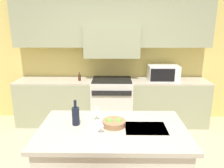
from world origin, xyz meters
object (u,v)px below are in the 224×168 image
(fruit_bowl, at_px, (114,123))
(range_stove, at_px, (112,102))
(wine_bottle, at_px, (76,115))
(wine_glass_near, at_px, (100,123))
(wine_glass_far, at_px, (96,111))
(microwave, at_px, (163,73))
(oil_bottle_on_counter, at_px, (79,77))

(fruit_bowl, bearing_deg, range_stove, 91.46)
(range_stove, relative_size, wine_bottle, 3.27)
(wine_glass_near, height_order, wine_glass_far, same)
(microwave, bearing_deg, wine_bottle, -124.91)
(range_stove, distance_m, wine_glass_near, 2.23)
(wine_bottle, bearing_deg, fruit_bowl, -3.52)
(wine_glass_far, relative_size, oil_bottle_on_counter, 1.06)
(range_stove, bearing_deg, microwave, 1.06)
(range_stove, relative_size, microwave, 1.60)
(microwave, height_order, wine_glass_far, microwave)
(wine_bottle, height_order, wine_glass_near, wine_bottle)
(range_stove, height_order, wine_glass_far, wine_glass_far)
(wine_bottle, xyz_separation_m, wine_glass_far, (0.22, 0.11, 0.01))
(wine_glass_near, height_order, fruit_bowl, wine_glass_near)
(wine_bottle, bearing_deg, wine_glass_near, -35.30)
(microwave, xyz_separation_m, fruit_bowl, (-0.95, -2.00, -0.12))
(oil_bottle_on_counter, bearing_deg, microwave, 1.81)
(range_stove, distance_m, microwave, 1.17)
(fruit_bowl, distance_m, oil_bottle_on_counter, 2.06)
(wine_glass_near, bearing_deg, range_stove, 87.73)
(range_stove, xyz_separation_m, wine_glass_near, (-0.09, -2.15, 0.56))
(oil_bottle_on_counter, bearing_deg, wine_bottle, -82.19)
(microwave, distance_m, wine_glass_near, 2.43)
(wine_bottle, height_order, oil_bottle_on_counter, wine_bottle)
(range_stove, relative_size, wine_glass_far, 5.28)
(wine_bottle, height_order, fruit_bowl, wine_bottle)
(oil_bottle_on_counter, bearing_deg, range_stove, 2.99)
(wine_glass_near, bearing_deg, wine_glass_far, 101.89)
(wine_bottle, bearing_deg, range_stove, 79.24)
(fruit_bowl, bearing_deg, wine_glass_near, -127.54)
(wine_bottle, bearing_deg, wine_glass_far, 27.49)
(wine_bottle, bearing_deg, microwave, 55.09)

